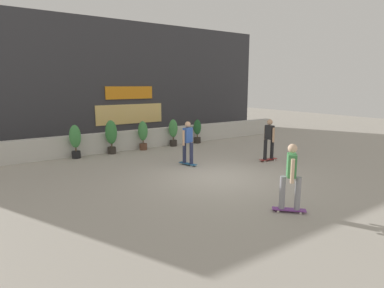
{
  "coord_description": "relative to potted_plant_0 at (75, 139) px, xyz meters",
  "views": [
    {
      "loc": [
        -6.55,
        -8.11,
        3.08
      ],
      "look_at": [
        0.0,
        1.5,
        0.9
      ],
      "focal_mm": 30.0,
      "sensor_mm": 36.0,
      "label": 1
    }
  ],
  "objects": [
    {
      "name": "ground_plane",
      "position": [
        3.15,
        -5.55,
        -0.81
      ],
      "size": [
        48.0,
        48.0,
        0.0
      ],
      "primitive_type": "plane",
      "color": "#A8A093"
    },
    {
      "name": "planter_wall",
      "position": [
        3.15,
        0.45,
        -0.36
      ],
      "size": [
        18.0,
        0.4,
        0.9
      ],
      "primitive_type": "cube",
      "color": "beige",
      "rests_on": "ground"
    },
    {
      "name": "building_backdrop",
      "position": [
        3.15,
        4.45,
        2.44
      ],
      "size": [
        20.0,
        2.08,
        6.5
      ],
      "color": "#38383D",
      "rests_on": "ground"
    },
    {
      "name": "potted_plant_0",
      "position": [
        0.0,
        0.0,
        0.0
      ],
      "size": [
        0.47,
        0.47,
        1.41
      ],
      "color": "black",
      "rests_on": "ground"
    },
    {
      "name": "potted_plant_1",
      "position": [
        1.56,
        -0.0,
        0.07
      ],
      "size": [
        0.52,
        0.52,
        1.51
      ],
      "color": "#2D2823",
      "rests_on": "ground"
    },
    {
      "name": "potted_plant_2",
      "position": [
        3.11,
        -0.0,
        -0.03
      ],
      "size": [
        0.45,
        0.45,
        1.37
      ],
      "color": "brown",
      "rests_on": "ground"
    },
    {
      "name": "potted_plant_3",
      "position": [
        4.77,
        -0.0,
        -0.05
      ],
      "size": [
        0.44,
        0.44,
        1.35
      ],
      "color": "#2D2823",
      "rests_on": "ground"
    },
    {
      "name": "potted_plant_4",
      "position": [
        6.25,
        0.0,
        -0.13
      ],
      "size": [
        0.39,
        0.39,
        1.25
      ],
      "color": "#2D2823",
      "rests_on": "ground"
    },
    {
      "name": "skater_far_right",
      "position": [
        2.73,
        -8.88,
        0.13
      ],
      "size": [
        0.7,
        0.71,
        1.7
      ],
      "color": "#72338C",
      "rests_on": "ground"
    },
    {
      "name": "skater_by_wall_right",
      "position": [
        6.34,
        -4.9,
        0.13
      ],
      "size": [
        0.81,
        0.56,
        1.7
      ],
      "color": "maroon",
      "rests_on": "ground"
    },
    {
      "name": "skater_far_left",
      "position": [
        3.22,
        -3.66,
        0.13
      ],
      "size": [
        0.55,
        0.82,
        1.7
      ],
      "color": "#266699",
      "rests_on": "ground"
    }
  ]
}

